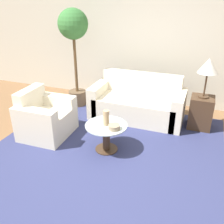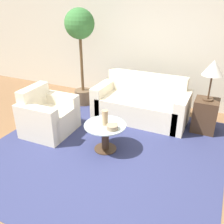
% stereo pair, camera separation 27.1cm
% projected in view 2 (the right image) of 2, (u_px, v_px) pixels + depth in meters
% --- Properties ---
extents(ground_plane, '(14.00, 14.00, 0.00)m').
position_uv_depth(ground_plane, '(86.00, 173.00, 3.46)').
color(ground_plane, brown).
extents(wall_back, '(10.00, 0.06, 2.60)m').
position_uv_depth(wall_back, '(153.00, 43.00, 5.24)').
color(wall_back, beige).
rests_on(wall_back, ground_plane).
extents(rug, '(3.53, 3.48, 0.01)m').
position_uv_depth(rug, '(105.00, 149.00, 3.98)').
color(rug, navy).
rests_on(rug, ground_plane).
extents(sofa_main, '(1.78, 0.82, 0.85)m').
position_uv_depth(sofa_main, '(142.00, 104.00, 4.88)').
color(sofa_main, beige).
rests_on(sofa_main, ground_plane).
extents(armchair, '(0.77, 0.86, 0.81)m').
position_uv_depth(armchair, '(47.00, 117.00, 4.38)').
color(armchair, beige).
rests_on(armchair, ground_plane).
extents(coffee_table, '(0.64, 0.64, 0.45)m').
position_uv_depth(coffee_table, '(105.00, 134.00, 3.86)').
color(coffee_table, '#422D1E').
rests_on(coffee_table, ground_plane).
extents(side_table, '(0.40, 0.40, 0.59)m').
position_uv_depth(side_table, '(205.00, 115.00, 4.41)').
color(side_table, '#422D1E').
rests_on(side_table, ground_plane).
extents(table_lamp, '(0.34, 0.34, 0.69)m').
position_uv_depth(table_lamp, '(213.00, 69.00, 4.05)').
color(table_lamp, '#422D1E').
rests_on(table_lamp, side_table).
extents(potted_plant, '(0.60, 0.60, 2.01)m').
position_uv_depth(potted_plant, '(80.00, 38.00, 5.02)').
color(potted_plant, brown).
rests_on(potted_plant, ground_plane).
extents(vase, '(0.09, 0.09, 0.24)m').
position_uv_depth(vase, '(105.00, 118.00, 3.74)').
color(vase, tan).
rests_on(vase, coffee_table).
extents(bowl, '(0.17, 0.17, 0.07)m').
position_uv_depth(bowl, '(112.00, 127.00, 3.64)').
color(bowl, gray).
rests_on(bowl, coffee_table).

